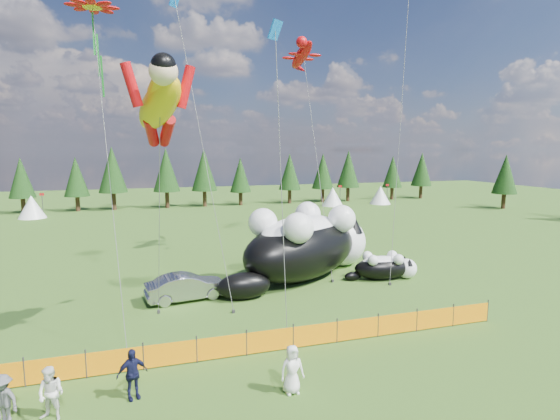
# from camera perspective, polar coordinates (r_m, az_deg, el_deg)

# --- Properties ---
(ground) EXTENTS (160.00, 160.00, 0.00)m
(ground) POSITION_cam_1_polar(r_m,az_deg,el_deg) (21.63, -3.54, -14.71)
(ground) COLOR black
(ground) RESTS_ON ground
(safety_fence) EXTENTS (22.06, 0.06, 1.10)m
(safety_fence) POSITION_cam_1_polar(r_m,az_deg,el_deg) (18.77, -1.28, -16.67)
(safety_fence) COLOR #262626
(safety_fence) RESTS_ON ground
(tree_line) EXTENTS (90.00, 4.00, 8.00)m
(tree_line) POSITION_cam_1_polar(r_m,az_deg,el_deg) (64.73, -13.10, 3.85)
(tree_line) COLOR black
(tree_line) RESTS_ON ground
(festival_tents) EXTENTS (50.00, 3.20, 2.80)m
(festival_tents) POSITION_cam_1_polar(r_m,az_deg,el_deg) (61.84, -2.46, 1.45)
(festival_tents) COLOR white
(festival_tents) RESTS_ON ground
(cat_large) EXTENTS (11.77, 8.99, 4.71)m
(cat_large) POSITION_cam_1_polar(r_m,az_deg,el_deg) (28.61, 3.62, -4.38)
(cat_large) COLOR black
(cat_large) RESTS_ON ground
(cat_small) EXTENTS (4.83, 2.26, 1.75)m
(cat_small) POSITION_cam_1_polar(r_m,az_deg,el_deg) (29.18, 13.56, -7.19)
(cat_small) COLOR black
(cat_small) RESTS_ON ground
(car) EXTENTS (4.68, 2.21, 1.48)m
(car) POSITION_cam_1_polar(r_m,az_deg,el_deg) (25.16, -12.05, -9.79)
(car) COLOR #A6A6AB
(car) RESTS_ON ground
(spectator_b) EXTENTS (0.96, 0.79, 1.71)m
(spectator_b) POSITION_cam_1_polar(r_m,az_deg,el_deg) (16.18, -27.75, -20.47)
(spectator_b) COLOR white
(spectator_b) RESTS_ON ground
(spectator_c) EXTENTS (1.13, 0.80, 1.74)m
(spectator_c) POSITION_cam_1_polar(r_m,az_deg,el_deg) (16.32, -18.76, -19.62)
(spectator_c) COLOR #121433
(spectator_c) RESTS_ON ground
(spectator_d) EXTENTS (1.16, 1.01, 1.61)m
(spectator_d) POSITION_cam_1_polar(r_m,az_deg,el_deg) (16.63, -32.46, -20.21)
(spectator_d) COLOR #515256
(spectator_d) RESTS_ON ground
(spectator_e) EXTENTS (0.83, 0.55, 1.69)m
(spectator_e) POSITION_cam_1_polar(r_m,az_deg,el_deg) (15.89, 1.59, -20.09)
(spectator_e) COLOR white
(spectator_e) RESTS_ON ground
(superhero_kite) EXTENTS (4.95, 6.51, 12.31)m
(superhero_kite) POSITION_cam_1_polar(r_m,az_deg,el_deg) (18.53, -15.49, 13.15)
(superhero_kite) COLOR #E6B30C
(superhero_kite) RESTS_ON ground
(gecko_kite) EXTENTS (2.71, 10.45, 17.22)m
(gecko_kite) POSITION_cam_1_polar(r_m,az_deg,el_deg) (34.99, 2.85, 19.52)
(gecko_kite) COLOR #BE090E
(gecko_kite) RESTS_ON ground
(flower_kite) EXTENTS (3.12, 6.91, 15.72)m
(flower_kite) POSITION_cam_1_polar(r_m,az_deg,el_deg) (23.97, -23.29, 22.83)
(flower_kite) COLOR #BE090E
(flower_kite) RESTS_ON ground
(diamond_kite_a) EXTENTS (2.67, 4.50, 17.24)m
(diamond_kite_a) POSITION_cam_1_polar(r_m,az_deg,el_deg) (26.08, -13.28, 23.95)
(diamond_kite_a) COLOR blue
(diamond_kite_a) RESTS_ON ground
(diamond_kite_c) EXTENTS (1.06, 1.82, 14.23)m
(diamond_kite_c) POSITION_cam_1_polar(r_m,az_deg,el_deg) (20.08, -0.57, 21.26)
(diamond_kite_c) COLOR blue
(diamond_kite_c) RESTS_ON ground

